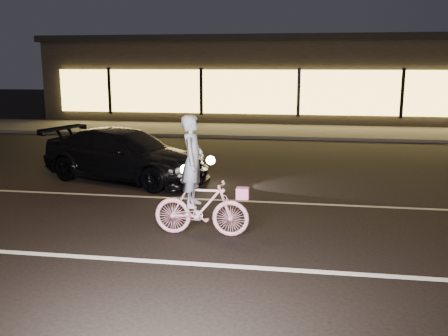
# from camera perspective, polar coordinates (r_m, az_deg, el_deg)

# --- Properties ---
(ground) EXTENTS (90.00, 90.00, 0.00)m
(ground) POSITION_cam_1_polar(r_m,az_deg,el_deg) (8.69, 6.85, -7.57)
(ground) COLOR black
(ground) RESTS_ON ground
(lane_stripe_near) EXTENTS (60.00, 0.12, 0.01)m
(lane_stripe_near) POSITION_cam_1_polar(r_m,az_deg,el_deg) (7.29, 6.34, -11.43)
(lane_stripe_near) COLOR silver
(lane_stripe_near) RESTS_ON ground
(lane_stripe_far) EXTENTS (60.00, 0.10, 0.01)m
(lane_stripe_far) POSITION_cam_1_polar(r_m,az_deg,el_deg) (10.60, 7.31, -3.98)
(lane_stripe_far) COLOR gray
(lane_stripe_far) RESTS_ON ground
(sidewalk) EXTENTS (30.00, 4.00, 0.12)m
(sidewalk) POSITION_cam_1_polar(r_m,az_deg,el_deg) (21.39, 8.33, 4.15)
(sidewalk) COLOR #383533
(sidewalk) RESTS_ON ground
(storefront) EXTENTS (25.40, 8.42, 4.20)m
(storefront) POSITION_cam_1_polar(r_m,az_deg,el_deg) (27.18, 8.69, 10.17)
(storefront) COLOR black
(storefront) RESTS_ON ground
(cyclist) EXTENTS (1.63, 0.56, 2.06)m
(cyclist) POSITION_cam_1_polar(r_m,az_deg,el_deg) (8.42, -2.87, -2.93)
(cyclist) COLOR #FF447A
(cyclist) RESTS_ON ground
(sedan) EXTENTS (4.76, 3.08, 1.28)m
(sedan) POSITION_cam_1_polar(r_m,az_deg,el_deg) (12.70, -11.20, 1.48)
(sedan) COLOR black
(sedan) RESTS_ON ground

